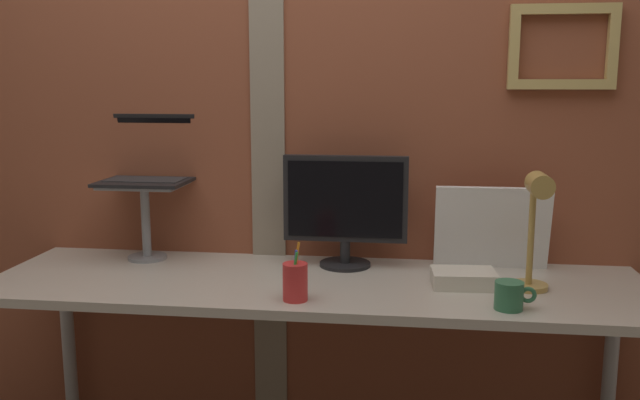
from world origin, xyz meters
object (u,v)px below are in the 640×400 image
at_px(monitor, 345,204).
at_px(whiteboard_panel, 492,228).
at_px(pen_cup, 295,281).
at_px(desk_lamp, 535,219).
at_px(laptop, 151,163).
at_px(coffee_mug, 510,295).

xyz_separation_m(monitor, whiteboard_panel, (0.50, 0.03, -0.08)).
bearing_deg(pen_cup, whiteboard_panel, 34.71).
distance_m(desk_lamp, pen_cup, 0.75).
height_order(laptop, pen_cup, laptop).
height_order(monitor, pen_cup, monitor).
relative_size(whiteboard_panel, pen_cup, 2.23).
height_order(monitor, desk_lamp, monitor).
bearing_deg(laptop, whiteboard_panel, -2.12).
distance_m(desk_lamp, coffee_mug, 0.26).
xyz_separation_m(whiteboard_panel, desk_lamp, (0.09, -0.27, 0.09)).
distance_m(monitor, desk_lamp, 0.64).
bearing_deg(pen_cup, desk_lamp, 12.40).
xyz_separation_m(whiteboard_panel, pen_cup, (-0.62, -0.43, -0.09)).
xyz_separation_m(desk_lamp, coffee_mug, (-0.09, -0.16, -0.19)).
height_order(whiteboard_panel, pen_cup, whiteboard_panel).
bearing_deg(whiteboard_panel, pen_cup, -145.29).
height_order(desk_lamp, coffee_mug, desk_lamp).
bearing_deg(whiteboard_panel, laptop, 177.88).
distance_m(monitor, coffee_mug, 0.67).
relative_size(monitor, desk_lamp, 1.14).
bearing_deg(coffee_mug, pen_cup, -179.99).
bearing_deg(monitor, laptop, 174.07).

